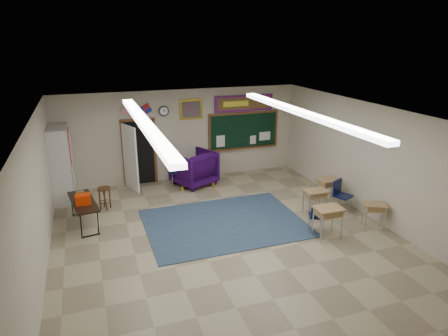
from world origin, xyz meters
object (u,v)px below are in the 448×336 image
object	(u,v)px
wingback_armchair	(194,168)
folding_table	(84,212)
student_desk_front_right	(328,190)
student_desk_front_left	(315,201)
wooden_stool	(105,198)

from	to	relation	value
wingback_armchair	folding_table	world-z (taller)	wingback_armchair
student_desk_front_right	folding_table	size ratio (longest dim) A/B	0.45
student_desk_front_right	folding_table	bearing A→B (deg)	170.25
student_desk_front_right	folding_table	world-z (taller)	folding_table
student_desk_front_left	wooden_stool	size ratio (longest dim) A/B	1.14
student_desk_front_right	student_desk_front_left	bearing A→B (deg)	-146.78
student_desk_front_left	wooden_stool	world-z (taller)	student_desk_front_left
folding_table	wooden_stool	world-z (taller)	folding_table
wingback_armchair	folding_table	size ratio (longest dim) A/B	0.73
student_desk_front_right	wooden_stool	distance (m)	6.33
folding_table	wooden_stool	distance (m)	1.03
student_desk_front_right	wooden_stool	size ratio (longest dim) A/B	1.19
wingback_armchair	folding_table	bearing A→B (deg)	5.32
wingback_armchair	student_desk_front_left	world-z (taller)	wingback_armchair
student_desk_front_right	wooden_stool	xyz separation A→B (m)	(-6.09, 1.74, -0.09)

